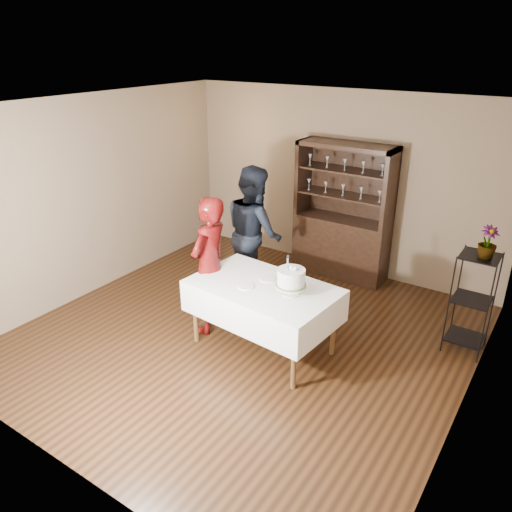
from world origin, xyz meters
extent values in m
plane|color=black|center=(0.00, 0.00, 0.00)|extent=(5.00, 5.00, 0.00)
plane|color=white|center=(0.00, 0.00, 2.70)|extent=(5.00, 5.00, 0.00)
cube|color=brown|center=(0.00, 2.50, 1.35)|extent=(5.00, 0.02, 2.70)
cube|color=brown|center=(-2.50, 0.00, 1.35)|extent=(0.02, 5.00, 2.70)
cube|color=brown|center=(2.50, 0.00, 1.35)|extent=(0.02, 5.00, 2.70)
cube|color=black|center=(0.20, 2.24, 0.45)|extent=(1.40, 0.48, 0.90)
cube|color=black|center=(0.20, 2.46, 1.45)|extent=(1.40, 0.03, 1.10)
cube|color=black|center=(0.20, 2.24, 1.97)|extent=(1.40, 0.48, 0.06)
cube|color=black|center=(0.20, 2.24, 1.25)|extent=(1.28, 0.42, 0.02)
cube|color=black|center=(0.20, 2.24, 1.62)|extent=(1.28, 0.42, 0.02)
cylinder|color=black|center=(2.08, 1.00, 0.60)|extent=(0.02, 0.02, 1.20)
cylinder|color=black|center=(2.48, 1.00, 0.60)|extent=(0.02, 0.02, 1.20)
cylinder|color=black|center=(2.08, 1.40, 0.60)|extent=(0.02, 0.02, 1.20)
cylinder|color=black|center=(2.48, 1.40, 0.60)|extent=(0.02, 0.02, 1.20)
cube|color=black|center=(2.28, 1.20, 0.15)|extent=(0.40, 0.40, 0.02)
cube|color=black|center=(2.28, 1.20, 0.65)|extent=(0.40, 0.40, 0.01)
cube|color=black|center=(2.28, 1.20, 1.18)|extent=(0.40, 0.40, 0.02)
cube|color=white|center=(0.32, -0.09, 0.63)|extent=(1.71, 1.14, 0.38)
cylinder|color=#53391E|center=(-0.42, -0.41, 0.39)|extent=(0.06, 0.06, 0.77)
cylinder|color=#53391E|center=(0.99, -0.54, 0.39)|extent=(0.06, 0.06, 0.77)
cylinder|color=#53391E|center=(-0.35, 0.36, 0.39)|extent=(0.06, 0.06, 0.77)
cylinder|color=#53391E|center=(1.05, 0.24, 0.39)|extent=(0.06, 0.06, 0.77)
imported|color=#3D0705|center=(-0.46, -0.07, 0.85)|extent=(0.45, 0.65, 1.70)
imported|color=black|center=(-0.53, 1.00, 0.92)|extent=(1.13, 1.08, 1.84)
cylinder|color=white|center=(0.67, -0.09, 0.82)|extent=(0.19, 0.19, 0.01)
cylinder|color=white|center=(0.67, -0.09, 0.86)|extent=(0.05, 0.05, 0.09)
cylinder|color=white|center=(0.67, -0.09, 0.92)|extent=(0.34, 0.34, 0.01)
cylinder|color=#4A6C33|center=(0.67, -0.09, 0.93)|extent=(0.33, 0.33, 0.02)
cylinder|color=silver|center=(0.67, -0.09, 1.02)|extent=(0.38, 0.38, 0.19)
sphere|color=#5F84CC|center=(0.70, -0.09, 1.12)|extent=(0.02, 0.02, 0.02)
cube|color=silver|center=(0.64, -0.11, 1.17)|extent=(0.02, 0.02, 0.13)
cube|color=black|center=(0.64, -0.11, 1.25)|extent=(0.03, 0.02, 0.05)
cylinder|color=white|center=(0.17, -0.22, 0.82)|extent=(0.21, 0.21, 0.01)
cylinder|color=white|center=(0.27, 0.07, 0.82)|extent=(0.24, 0.24, 0.01)
imported|color=#4A6C33|center=(2.33, 1.17, 1.36)|extent=(0.28, 0.28, 0.35)
camera|label=1|loc=(2.99, -4.24, 3.35)|focal=35.00mm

